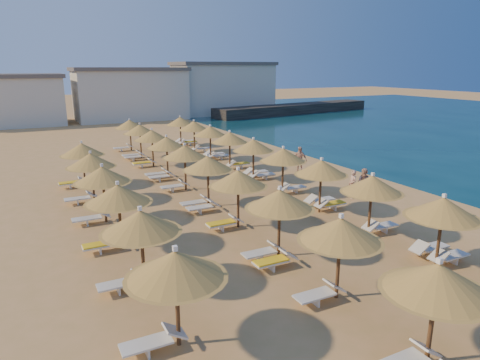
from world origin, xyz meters
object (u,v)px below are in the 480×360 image
beachgoer_a (352,184)px  parasol_row_east (283,156)px  beachgoer_b (364,183)px  parasol_row_west (208,164)px  jetty (295,109)px  beachgoer_c (299,160)px

beachgoer_a → parasol_row_east: bearing=-118.4°
beachgoer_a → beachgoer_b: (0.61, -0.32, 0.05)m
parasol_row_west → jetty: bearing=50.3°
beachgoer_a → jetty: bearing=159.0°
beachgoer_c → parasol_row_west: bearing=-100.0°
beachgoer_b → parasol_row_east: bearing=-158.9°
parasol_row_west → beachgoer_b: size_ratio=22.01×
jetty → beachgoer_b: size_ratio=17.01×
parasol_row_east → beachgoer_c: parasol_row_east is taller
jetty → parasol_row_east: bearing=-134.2°
parasol_row_east → beachgoer_c: bearing=45.2°
beachgoer_b → beachgoer_c: bearing=145.9°
parasol_row_east → beachgoer_a: (3.20, -2.46, -1.52)m
beachgoer_c → jetty: bearing=111.7°
jetty → beachgoer_c: size_ratio=15.66×
beachgoer_a → beachgoer_b: size_ratio=0.94×
beachgoer_c → parasol_row_east: bearing=-79.4°
jetty → beachgoer_a: size_ratio=18.06×
parasol_row_east → beachgoer_c: (3.97, 3.99, -1.40)m
beachgoer_b → parasol_row_west: bearing=-140.7°
parasol_row_east → beachgoer_b: (3.80, -2.78, -1.47)m
parasol_row_west → parasol_row_east: bearing=0.0°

